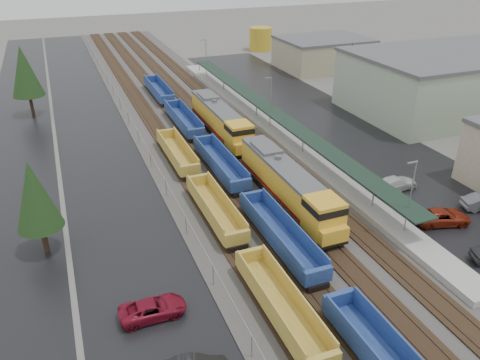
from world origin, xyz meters
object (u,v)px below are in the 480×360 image
(well_string_blue, at_px, (246,194))
(parked_car_west_c, at_px, (153,309))
(locomotive_trail, at_px, (221,121))
(storage_tank, at_px, (261,39))
(parked_car_east_b, at_px, (442,217))
(parked_car_east_c, at_px, (395,183))
(well_string_yellow, at_px, (281,306))
(locomotive_lead, at_px, (289,185))

(well_string_blue, relative_size, parked_car_west_c, 19.28)
(locomotive_trail, xyz_separation_m, storage_tank, (29.02, 51.70, 0.41))
(parked_car_east_b, bearing_deg, storage_tank, 4.55)
(parked_car_east_b, xyz_separation_m, parked_car_east_c, (0.21, 7.50, 0.02))
(well_string_yellow, height_order, parked_car_west_c, well_string_yellow)
(parked_car_east_c, bearing_deg, parked_car_east_b, 173.07)
(locomotive_lead, relative_size, parked_car_east_b, 3.64)
(storage_tank, distance_m, parked_car_east_c, 75.81)
(storage_tank, relative_size, parked_car_east_c, 1.05)
(well_string_yellow, xyz_separation_m, storage_tank, (37.02, 87.33, 1.70))
(well_string_yellow, bearing_deg, well_string_blue, 76.42)
(storage_tank, relative_size, parked_car_east_b, 1.03)
(locomotive_trail, bearing_deg, parked_car_east_c, -60.14)
(storage_tank, bearing_deg, locomotive_trail, -119.31)
(locomotive_trail, xyz_separation_m, well_string_yellow, (-8.00, -35.63, -1.30))
(well_string_blue, height_order, parked_car_east_b, well_string_blue)
(parked_car_east_b, bearing_deg, parked_car_west_c, 110.14)
(well_string_blue, bearing_deg, storage_tank, 64.99)
(storage_tank, xyz_separation_m, parked_car_west_c, (-45.84, -83.71, -2.11))
(parked_car_west_c, xyz_separation_m, parked_car_east_b, (29.44, 2.17, 0.06))
(locomotive_lead, relative_size, parked_car_east_c, 3.70)
(well_string_yellow, bearing_deg, parked_car_east_c, 32.55)
(well_string_blue, height_order, parked_car_east_c, well_string_blue)
(locomotive_trail, relative_size, parked_car_east_b, 3.64)
(locomotive_trail, height_order, parked_car_west_c, locomotive_trail)
(well_string_blue, xyz_separation_m, parked_car_west_c, (-12.82, -12.94, -0.44))
(parked_car_east_c, bearing_deg, locomotive_trail, 24.51)
(locomotive_trail, distance_m, storage_tank, 59.29)
(well_string_blue, bearing_deg, parked_car_east_c, -10.98)
(locomotive_trail, distance_m, parked_car_west_c, 36.20)
(parked_car_east_b, bearing_deg, well_string_yellow, 121.61)
(parked_car_west_c, relative_size, parked_car_east_b, 0.92)
(storage_tank, bearing_deg, well_string_yellow, -112.97)
(locomotive_trail, relative_size, storage_tank, 3.54)
(well_string_yellow, bearing_deg, locomotive_lead, 61.33)
(well_string_blue, height_order, parked_car_west_c, well_string_blue)
(storage_tank, bearing_deg, parked_car_west_c, -118.71)
(parked_car_west_c, distance_m, parked_car_east_c, 31.18)
(parked_car_east_b, distance_m, parked_car_east_c, 7.51)
(storage_tank, height_order, parked_car_east_c, storage_tank)
(locomotive_trail, bearing_deg, storage_tank, 60.69)
(locomotive_trail, distance_m, parked_car_east_b, 32.44)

